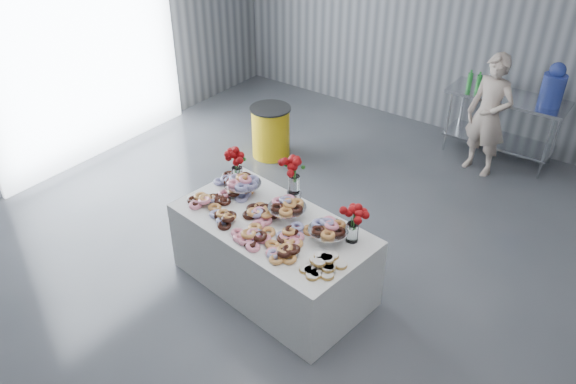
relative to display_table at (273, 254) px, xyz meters
name	(u,v)px	position (x,y,z in m)	size (l,w,h in m)	color
ground	(287,312)	(0.35, -0.24, -0.38)	(9.00, 9.00, 0.00)	#3C3F45
room_walls	(261,25)	(0.07, -0.17, 2.26)	(8.04, 9.04, 4.02)	gray
display_table	(273,254)	(0.00, 0.00, 0.00)	(1.90, 1.00, 0.75)	white
prep_table	(504,115)	(0.90, 3.86, 0.24)	(1.50, 0.60, 0.90)	silver
donut_mounds	(269,221)	(0.00, -0.05, 0.42)	(1.80, 0.80, 0.09)	#D5884E
cake_stand_left	(243,182)	(-0.53, 0.22, 0.52)	(0.36, 0.36, 0.17)	silver
cake_stand_mid	(287,206)	(0.07, 0.14, 0.52)	(0.36, 0.36, 0.17)	silver
cake_stand_right	(329,228)	(0.56, 0.08, 0.52)	(0.36, 0.36, 0.17)	silver
danish_pile	(323,262)	(0.72, -0.24, 0.43)	(0.48, 0.48, 0.11)	white
bouquet_left	(236,158)	(-0.71, 0.34, 0.67)	(0.26, 0.26, 0.42)	white
bouquet_right	(354,213)	(0.73, 0.21, 0.67)	(0.26, 0.26, 0.42)	white
bouquet_center	(294,172)	(0.00, 0.35, 0.75)	(0.26, 0.26, 0.57)	silver
water_jug	(553,86)	(1.40, 3.86, 0.77)	(0.28, 0.28, 0.55)	blue
drink_bottles	(483,83)	(0.58, 3.76, 0.66)	(0.54, 0.08, 0.27)	#268C33
person	(489,115)	(0.84, 3.36, 0.42)	(0.58, 0.38, 1.58)	#CC8C93
trash_barrel	(271,132)	(-1.62, 2.06, -0.02)	(0.55, 0.55, 0.71)	yellow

